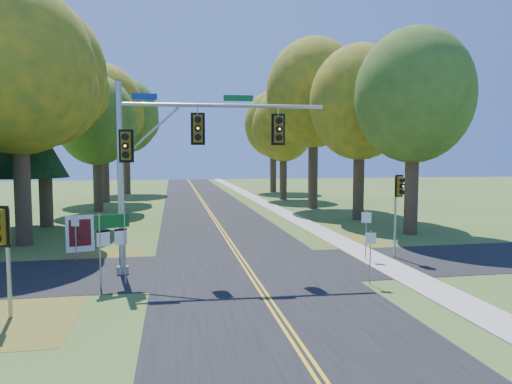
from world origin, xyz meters
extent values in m
plane|color=#3D581F|center=(0.00, 0.00, 0.00)|extent=(160.00, 160.00, 0.00)
cube|color=black|center=(0.00, 0.00, 0.01)|extent=(8.00, 160.00, 0.02)
cube|color=black|center=(0.00, 2.00, 0.01)|extent=(60.00, 6.00, 0.02)
cube|color=gold|center=(-0.10, 0.00, 0.03)|extent=(0.10, 160.00, 0.01)
cube|color=gold|center=(0.10, 0.00, 0.03)|extent=(0.10, 160.00, 0.01)
cube|color=#9E998E|center=(6.20, 0.00, 0.03)|extent=(1.60, 160.00, 0.06)
cube|color=brown|center=(-6.50, 4.00, 0.01)|extent=(4.00, 6.00, 0.00)
cube|color=brown|center=(6.80, 6.00, 0.01)|extent=(3.50, 8.00, 0.00)
cube|color=brown|center=(-7.50, -3.00, 0.01)|extent=(3.00, 5.00, 0.00)
cylinder|color=#38281C|center=(-11.20, 9.30, 3.38)|extent=(0.86, 0.86, 6.75)
ellipsoid|color=#B69018|center=(-11.20, 9.30, 9.55)|extent=(8.00, 8.00, 9.20)
sphere|color=#B69018|center=(-9.60, 10.50, 8.75)|extent=(4.80, 4.80, 4.80)
cylinder|color=#38281C|center=(11.50, 8.70, 3.04)|extent=(0.83, 0.83, 6.08)
ellipsoid|color=#547925|center=(11.50, 8.70, 8.60)|extent=(7.20, 7.20, 8.28)
sphere|color=#547925|center=(12.94, 9.78, 7.88)|extent=(4.32, 4.32, 4.32)
sphere|color=#547925|center=(10.24, 7.98, 9.32)|extent=(3.96, 3.96, 3.96)
cylinder|color=#38281C|center=(-11.80, 16.20, 3.71)|extent=(0.89, 0.89, 7.42)
ellipsoid|color=#B69018|center=(-11.80, 16.20, 10.43)|extent=(8.60, 8.60, 9.89)
sphere|color=#B69018|center=(-10.08, 17.49, 9.57)|extent=(5.16, 5.16, 5.16)
sphere|color=#B69018|center=(-13.30, 15.34, 11.29)|extent=(4.73, 4.73, 4.73)
cylinder|color=#38281C|center=(10.90, 15.50, 3.15)|extent=(0.84, 0.84, 6.30)
ellipsoid|color=#B69018|center=(10.90, 15.50, 8.96)|extent=(7.60, 7.60, 8.74)
sphere|color=#B69018|center=(12.42, 16.64, 8.20)|extent=(4.56, 4.56, 4.56)
sphere|color=#B69018|center=(9.57, 14.74, 9.72)|extent=(4.18, 4.18, 4.18)
cylinder|color=#38281C|center=(-9.60, 24.40, 2.81)|extent=(0.81, 0.81, 5.62)
ellipsoid|color=#547925|center=(-9.60, 24.40, 8.00)|extent=(6.80, 6.80, 7.82)
sphere|color=#547925|center=(-8.24, 25.42, 7.33)|extent=(4.08, 4.08, 4.08)
sphere|color=#547925|center=(-10.79, 23.72, 8.69)|extent=(3.74, 3.74, 3.74)
cylinder|color=#38281C|center=(9.80, 23.60, 3.83)|extent=(0.90, 0.90, 7.65)
ellipsoid|color=#B69018|center=(9.80, 23.60, 10.73)|extent=(8.80, 8.80, 10.12)
sphere|color=#B69018|center=(11.56, 24.92, 9.85)|extent=(5.28, 5.28, 5.28)
sphere|color=#B69018|center=(8.26, 22.72, 11.61)|extent=(4.84, 4.84, 4.84)
cylinder|color=#38281C|center=(-10.20, 33.10, 3.49)|extent=(0.87, 0.87, 6.98)
ellipsoid|color=#B69018|center=(-10.20, 33.10, 9.85)|extent=(8.20, 8.20, 9.43)
sphere|color=#B69018|center=(-8.56, 34.33, 9.03)|extent=(4.92, 4.92, 4.92)
sphere|color=#B69018|center=(-11.63, 32.28, 10.67)|extent=(4.51, 4.51, 4.51)
cylinder|color=#38281C|center=(9.20, 32.80, 2.93)|extent=(0.82, 0.82, 5.85)
ellipsoid|color=#B69018|center=(9.20, 32.80, 8.30)|extent=(7.00, 7.00, 8.05)
sphere|color=#B69018|center=(10.60, 33.85, 7.60)|extent=(4.20, 4.20, 4.20)
sphere|color=#B69018|center=(7.97, 32.10, 9.00)|extent=(3.85, 3.85, 3.85)
cylinder|color=#38281C|center=(-9.00, 44.00, 3.60)|extent=(0.88, 0.88, 7.20)
ellipsoid|color=#547925|center=(-9.00, 44.00, 10.14)|extent=(8.40, 8.40, 9.66)
sphere|color=#547925|center=(-7.32, 45.26, 9.30)|extent=(5.04, 5.04, 5.04)
sphere|color=#547925|center=(-10.47, 43.16, 10.98)|extent=(4.62, 4.62, 4.62)
cylinder|color=#38281C|center=(10.40, 43.50, 3.26)|extent=(0.85, 0.85, 6.53)
ellipsoid|color=#B69018|center=(10.40, 43.50, 9.26)|extent=(7.80, 7.80, 8.97)
sphere|color=#B69018|center=(11.96, 44.67, 8.47)|extent=(4.68, 4.68, 4.68)
sphere|color=#B69018|center=(9.04, 42.72, 10.04)|extent=(4.29, 4.29, 4.29)
cylinder|color=#38281C|center=(-13.00, 16.00, 1.71)|extent=(0.50, 0.50, 3.42)
cone|color=black|center=(-13.00, 16.00, 6.15)|extent=(5.60, 5.60, 5.45)
cone|color=black|center=(-13.00, 16.00, 10.04)|extent=(4.57, 4.57, 5.45)
cone|color=black|center=(-13.00, 16.00, 13.94)|extent=(3.55, 3.55, 5.45)
cylinder|color=#9CA0A5|center=(-5.21, 1.81, 3.93)|extent=(0.25, 0.25, 7.86)
cylinder|color=#9CA0A5|center=(-5.21, 1.81, 0.17)|extent=(0.49, 0.49, 0.34)
cylinder|color=#9CA0A5|center=(-1.00, 1.62, 6.96)|extent=(8.42, 0.53, 0.16)
cylinder|color=#9CA0A5|center=(-3.97, 1.76, 5.84)|extent=(2.54, 0.21, 2.32)
cylinder|color=#9CA0A5|center=(-2.06, 1.67, 6.76)|extent=(0.04, 0.04, 0.40)
cube|color=#72590C|center=(-2.06, 1.67, 6.00)|extent=(0.40, 0.35, 1.12)
cube|color=black|center=(-2.06, 1.67, 6.00)|extent=(0.58, 0.06, 1.32)
sphere|color=orange|center=(-2.08, 1.41, 6.00)|extent=(0.20, 0.20, 0.20)
cylinder|color=black|center=(-2.08, 1.41, 6.36)|extent=(0.28, 0.19, 0.27)
cylinder|color=black|center=(-2.08, 1.41, 6.00)|extent=(0.28, 0.19, 0.27)
cylinder|color=black|center=(-2.08, 1.41, 5.64)|extent=(0.28, 0.19, 0.27)
cylinder|color=#9CA0A5|center=(1.30, 1.52, 6.76)|extent=(0.04, 0.04, 0.40)
cube|color=#72590C|center=(1.30, 1.52, 6.00)|extent=(0.40, 0.35, 1.12)
cube|color=black|center=(1.30, 1.52, 6.00)|extent=(0.58, 0.06, 1.32)
sphere|color=orange|center=(1.29, 1.27, 6.00)|extent=(0.20, 0.20, 0.20)
cylinder|color=black|center=(1.29, 1.27, 6.36)|extent=(0.28, 0.19, 0.27)
cylinder|color=black|center=(1.29, 1.27, 6.00)|extent=(0.28, 0.19, 0.27)
cylinder|color=black|center=(1.29, 1.27, 5.64)|extent=(0.28, 0.19, 0.27)
cube|color=#72590C|center=(-4.93, 1.63, 5.28)|extent=(0.40, 0.35, 1.12)
cube|color=black|center=(-4.93, 1.63, 5.28)|extent=(0.58, 0.06, 1.32)
sphere|color=orange|center=(-4.94, 1.37, 5.28)|extent=(0.20, 0.20, 0.20)
cylinder|color=black|center=(-4.94, 1.37, 5.64)|extent=(0.28, 0.19, 0.27)
cylinder|color=black|center=(-4.94, 1.37, 5.28)|extent=(0.28, 0.19, 0.27)
cylinder|color=black|center=(-4.94, 1.37, 4.92)|extent=(0.28, 0.19, 0.27)
cube|color=navy|center=(-4.20, 1.77, 7.28)|extent=(1.01, 0.09, 0.25)
cube|color=#0C5926|center=(-0.38, 1.60, 7.28)|extent=(1.24, 0.10, 0.25)
cylinder|color=gray|center=(7.33, 2.67, 1.96)|extent=(0.11, 0.11, 3.92)
cube|color=#72590C|center=(7.39, 2.48, 3.47)|extent=(0.37, 0.34, 0.89)
cube|color=black|center=(7.39, 2.48, 3.47)|extent=(0.45, 0.16, 1.05)
sphere|color=orange|center=(7.44, 2.29, 3.47)|extent=(0.16, 0.16, 0.16)
cylinder|color=black|center=(7.44, 2.29, 3.76)|extent=(0.25, 0.20, 0.21)
cylinder|color=black|center=(7.44, 2.29, 3.47)|extent=(0.25, 0.20, 0.21)
cylinder|color=black|center=(7.44, 2.29, 3.19)|extent=(0.25, 0.20, 0.21)
cylinder|color=#92959A|center=(-7.99, -2.85, 1.67)|extent=(0.13, 0.13, 3.34)
cube|color=#72590C|center=(-8.07, -3.07, 2.82)|extent=(0.44, 0.42, 1.04)
cube|color=black|center=(-8.07, -3.07, 2.82)|extent=(0.52, 0.22, 1.23)
cylinder|color=gray|center=(-5.77, -0.17, 1.39)|extent=(0.06, 0.06, 2.78)
cylinder|color=gray|center=(-4.93, 0.20, 1.39)|extent=(0.06, 0.06, 2.78)
cube|color=#0B501A|center=(-5.36, 0.04, 2.46)|extent=(1.20, 0.56, 0.51)
cube|color=silver|center=(-5.36, 0.04, 2.46)|extent=(1.02, 0.46, 0.07)
cube|color=silver|center=(-5.66, -0.09, 1.81)|extent=(0.44, 0.22, 0.51)
cube|color=black|center=(-5.66, -0.09, 2.12)|extent=(0.43, 0.19, 0.09)
cube|color=silver|center=(-5.06, 0.17, 1.81)|extent=(0.44, 0.22, 0.51)
cube|color=black|center=(-5.06, 0.17, 2.12)|extent=(0.43, 0.19, 0.09)
cube|color=white|center=(-7.81, 6.82, 0.94)|extent=(1.36, 0.54, 1.88)
cube|color=maroon|center=(-7.78, 6.72, 0.99)|extent=(1.01, 0.30, 1.36)
cube|color=white|center=(-8.32, 6.68, 0.16)|extent=(0.10, 0.10, 0.31)
cube|color=white|center=(-7.31, 6.96, 0.16)|extent=(0.10, 0.10, 0.31)
cylinder|color=gray|center=(5.74, 2.40, 1.17)|extent=(0.05, 0.05, 2.33)
cube|color=silver|center=(5.73, 2.38, 2.01)|extent=(0.43, 0.17, 0.48)
cylinder|color=gray|center=(4.20, -1.46, 1.03)|extent=(0.05, 0.05, 2.06)
cube|color=silver|center=(4.20, -1.48, 1.78)|extent=(0.39, 0.13, 0.42)
cylinder|color=gray|center=(-7.57, 4.61, 1.08)|extent=(0.05, 0.05, 2.16)
cube|color=silver|center=(-7.58, 4.59, 1.87)|extent=(0.39, 0.20, 0.44)
camera|label=1|loc=(-3.10, -17.39, 4.86)|focal=32.00mm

